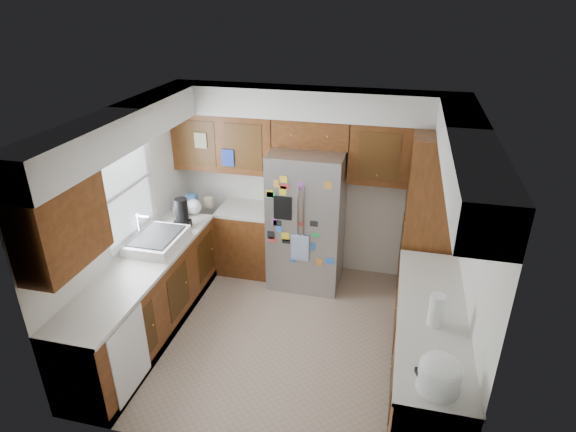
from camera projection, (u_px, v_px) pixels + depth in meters
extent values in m
plane|color=tan|center=(284.00, 336.00, 5.44)|extent=(3.60, 3.60, 0.00)
cube|color=silver|center=(313.00, 182.00, 6.30)|extent=(3.60, 0.04, 2.50)
cube|color=silver|center=(125.00, 220.00, 5.28)|extent=(0.04, 3.20, 2.50)
cube|color=silver|center=(469.00, 260.00, 4.52)|extent=(0.04, 3.20, 2.50)
cube|color=silver|center=(231.00, 340.00, 3.50)|extent=(3.60, 0.04, 2.50)
cube|color=white|center=(283.00, 116.00, 4.36)|extent=(3.60, 3.20, 0.02)
cube|color=silver|center=(312.00, 103.00, 5.67)|extent=(3.60, 0.38, 0.35)
cube|color=silver|center=(126.00, 125.00, 4.78)|extent=(0.38, 3.20, 0.35)
cube|color=silver|center=(466.00, 149.00, 4.10)|extent=(0.38, 3.20, 0.35)
cube|color=#44250D|center=(225.00, 141.00, 6.17)|extent=(1.33, 0.34, 0.75)
cube|color=#44250D|center=(406.00, 154.00, 5.69)|extent=(1.33, 0.34, 0.75)
cube|color=#44250D|center=(61.00, 225.00, 4.01)|extent=(0.34, 0.85, 0.75)
cube|color=white|center=(126.00, 188.00, 5.21)|extent=(0.02, 0.90, 1.05)
cube|color=white|center=(129.00, 188.00, 5.21)|extent=(0.01, 1.02, 1.15)
cube|color=#1C34A6|center=(228.00, 158.00, 6.04)|extent=(0.16, 0.02, 0.22)
cube|color=beige|center=(201.00, 140.00, 6.03)|extent=(0.16, 0.02, 0.20)
cube|color=#44250D|center=(146.00, 301.00, 5.30)|extent=(0.60, 2.60, 0.88)
cube|color=#44250D|center=(248.00, 240.00, 6.56)|extent=(0.75, 0.60, 0.88)
cube|color=silver|center=(140.00, 265.00, 5.11)|extent=(0.63, 2.60, 0.04)
cube|color=silver|center=(247.00, 210.00, 6.37)|extent=(0.75, 0.60, 0.04)
cube|color=black|center=(150.00, 329.00, 5.47)|extent=(0.60, 2.60, 0.10)
cube|color=white|center=(130.00, 356.00, 4.49)|extent=(0.01, 0.58, 0.80)
cube|color=#44250D|center=(427.00, 355.00, 4.52)|extent=(0.60, 2.25, 0.88)
cube|color=silver|center=(433.00, 316.00, 4.32)|extent=(0.63, 2.25, 0.04)
cube|color=black|center=(422.00, 386.00, 4.69)|extent=(0.60, 2.25, 0.10)
cube|color=#44250D|center=(431.00, 221.00, 5.67)|extent=(0.60, 0.90, 2.15)
cube|color=#A0A0A5|center=(307.00, 219.00, 6.11)|extent=(0.90, 0.75, 1.80)
cylinder|color=silver|center=(298.00, 221.00, 5.71)|extent=(0.02, 0.02, 0.90)
cylinder|color=silver|center=(303.00, 222.00, 5.70)|extent=(0.02, 0.02, 0.90)
cube|color=black|center=(283.00, 208.00, 5.69)|extent=(0.22, 0.01, 0.30)
cube|color=white|center=(300.00, 248.00, 5.84)|extent=(0.22, 0.01, 0.34)
cube|color=red|center=(272.00, 240.00, 5.91)|extent=(0.08, 0.00, 0.07)
cube|color=black|center=(286.00, 241.00, 5.87)|extent=(0.10, 0.00, 0.06)
cube|color=green|center=(271.00, 195.00, 5.65)|extent=(0.10, 0.00, 0.08)
cube|color=red|center=(285.00, 187.00, 5.57)|extent=(0.11, 0.00, 0.06)
cube|color=yellow|center=(283.00, 191.00, 5.59)|extent=(0.08, 0.00, 0.12)
cube|color=black|center=(271.00, 235.00, 5.89)|extent=(0.09, 0.00, 0.10)
cube|color=black|center=(277.00, 223.00, 5.79)|extent=(0.10, 0.00, 0.07)
cube|color=orange|center=(319.00, 262.00, 5.89)|extent=(0.08, 0.00, 0.09)
cube|color=orange|center=(328.00, 185.00, 5.43)|extent=(0.09, 0.00, 0.09)
cube|color=yellow|center=(284.00, 179.00, 5.53)|extent=(0.09, 0.00, 0.08)
cube|color=blue|center=(313.00, 247.00, 5.82)|extent=(0.06, 0.00, 0.10)
cube|color=#8C4C99|center=(300.00, 186.00, 5.52)|extent=(0.08, 0.00, 0.11)
cube|color=blue|center=(329.00, 261.00, 5.85)|extent=(0.11, 0.00, 0.08)
cube|color=#8C4C99|center=(274.00, 222.00, 5.80)|extent=(0.06, 0.00, 0.09)
cube|color=yellow|center=(270.00, 194.00, 5.65)|extent=(0.09, 0.00, 0.09)
cube|color=yellow|center=(285.00, 237.00, 5.85)|extent=(0.10, 0.00, 0.11)
cube|color=black|center=(314.00, 224.00, 5.68)|extent=(0.10, 0.00, 0.07)
cube|color=green|center=(316.00, 235.00, 5.74)|extent=(0.11, 0.00, 0.05)
cube|color=blue|center=(279.00, 229.00, 5.82)|extent=(0.06, 0.00, 0.09)
cube|color=blue|center=(293.00, 258.00, 5.95)|extent=(0.07, 0.00, 0.11)
cube|color=orange|center=(276.00, 184.00, 5.57)|extent=(0.06, 0.00, 0.09)
cube|color=red|center=(302.00, 224.00, 5.72)|extent=(0.06, 0.00, 0.05)
cube|color=#44250D|center=(312.00, 132.00, 5.84)|extent=(0.96, 0.34, 0.35)
sphere|color=blue|center=(281.00, 104.00, 5.74)|extent=(0.30, 0.30, 0.30)
cylinder|color=black|center=(337.00, 113.00, 5.65)|extent=(0.25, 0.25, 0.14)
ellipsoid|color=#333338|center=(337.00, 107.00, 5.62)|extent=(0.23, 0.23, 0.10)
cube|color=white|center=(157.00, 241.00, 5.42)|extent=(0.52, 0.70, 0.12)
cube|color=black|center=(157.00, 236.00, 5.39)|extent=(0.44, 0.60, 0.02)
cylinder|color=silver|center=(139.00, 226.00, 5.39)|extent=(0.02, 0.02, 0.30)
cylinder|color=silver|center=(143.00, 216.00, 5.33)|extent=(0.16, 0.02, 0.02)
cube|color=yellow|center=(163.00, 257.00, 5.18)|extent=(0.10, 0.18, 0.04)
cube|color=black|center=(183.00, 224.00, 5.83)|extent=(0.18, 0.14, 0.10)
cylinder|color=black|center=(181.00, 210.00, 5.74)|extent=(0.16, 0.16, 0.28)
cylinder|color=#A0A0A5|center=(178.00, 212.00, 6.01)|extent=(0.14, 0.14, 0.20)
sphere|color=white|center=(193.00, 207.00, 6.16)|extent=(0.20, 0.20, 0.20)
cube|color=#3F72B2|center=(192.00, 201.00, 6.36)|extent=(0.14, 0.10, 0.18)
cube|color=#BFB28C|center=(209.00, 202.00, 6.36)|extent=(0.10, 0.08, 0.14)
cylinder|color=white|center=(167.00, 229.00, 5.69)|extent=(0.08, 0.08, 0.11)
cylinder|color=white|center=(439.00, 377.00, 3.47)|extent=(0.31, 0.31, 0.21)
ellipsoid|color=white|center=(441.00, 366.00, 3.43)|extent=(0.30, 0.30, 0.14)
cube|color=black|center=(419.00, 372.00, 3.49)|extent=(0.04, 0.06, 0.04)
cylinder|color=white|center=(436.00, 310.00, 4.12)|extent=(0.13, 0.13, 0.30)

